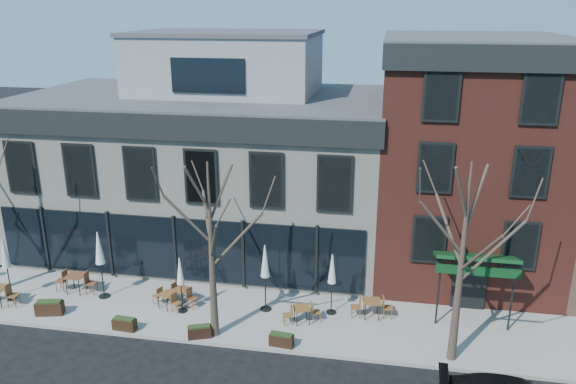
# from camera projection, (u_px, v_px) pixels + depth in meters

# --- Properties ---
(ground) EXTENTS (120.00, 120.00, 0.00)m
(ground) POSITION_uv_depth(u_px,v_px,m) (179.00, 285.00, 26.27)
(ground) COLOR black
(ground) RESTS_ON ground
(sidewalk_front) EXTENTS (33.50, 4.70, 0.15)m
(sidewalk_front) POSITION_uv_depth(u_px,v_px,m) (233.00, 314.00, 23.70)
(sidewalk_front) COLOR gray
(sidewalk_front) RESTS_ON ground
(sidewalk_side) EXTENTS (4.50, 12.00, 0.15)m
(sidewalk_side) POSITION_uv_depth(u_px,v_px,m) (36.00, 222.00, 33.73)
(sidewalk_side) COLOR gray
(sidewalk_side) RESTS_ON ground
(corner_building) EXTENTS (18.39, 10.39, 11.10)m
(corner_building) POSITION_uv_depth(u_px,v_px,m) (209.00, 160.00, 29.51)
(corner_building) COLOR beige
(corner_building) RESTS_ON ground
(red_brick_building) EXTENTS (8.20, 11.78, 11.18)m
(red_brick_building) POSITION_uv_depth(u_px,v_px,m) (465.00, 155.00, 26.99)
(red_brick_building) COLOR maroon
(red_brick_building) RESTS_ON ground
(tree_mid) EXTENTS (3.50, 3.55, 7.04)m
(tree_mid) POSITION_uv_depth(u_px,v_px,m) (212.00, 250.00, 20.93)
(tree_mid) COLOR #382B21
(tree_mid) RESTS_ON sidewalk_front
(tree_right) EXTENTS (3.72, 3.77, 7.48)m
(tree_right) POSITION_uv_depth(u_px,v_px,m) (462.00, 262.00, 19.36)
(tree_right) COLOR #382B21
(tree_right) RESTS_ON sidewalk_front
(cafe_set_1) EXTENTS (1.93, 0.78, 1.02)m
(cafe_set_1) POSITION_uv_depth(u_px,v_px,m) (76.00, 281.00, 25.20)
(cafe_set_1) COLOR brown
(cafe_set_1) RESTS_ON sidewalk_front
(cafe_set_2) EXTENTS (1.56, 0.99, 0.81)m
(cafe_set_2) POSITION_uv_depth(u_px,v_px,m) (167.00, 299.00, 23.90)
(cafe_set_2) COLOR brown
(cafe_set_2) RESTS_ON sidewalk_front
(cafe_set_3) EXTENTS (1.66, 1.06, 0.87)m
(cafe_set_3) POSITION_uv_depth(u_px,v_px,m) (182.00, 294.00, 24.24)
(cafe_set_3) COLOR brown
(cafe_set_3) RESTS_ON sidewalk_front
(cafe_set_4) EXTENTS (1.62, 0.96, 0.84)m
(cafe_set_4) POSITION_uv_depth(u_px,v_px,m) (302.00, 313.00, 22.78)
(cafe_set_4) COLOR brown
(cafe_set_4) RESTS_ON sidewalk_front
(cafe_set_5) EXTENTS (1.79, 0.79, 0.93)m
(cafe_set_5) POSITION_uv_depth(u_px,v_px,m) (372.00, 307.00, 23.16)
(cafe_set_5) COLOR brown
(cafe_set_5) RESTS_ON sidewalk_front
(umbrella_0) EXTENTS (0.45, 0.45, 2.84)m
(umbrella_0) POSITION_uv_depth(u_px,v_px,m) (5.00, 257.00, 24.21)
(umbrella_0) COLOR black
(umbrella_0) RESTS_ON sidewalk_front
(umbrella_1) EXTENTS (0.50, 0.50, 3.10)m
(umbrella_1) POSITION_uv_depth(u_px,v_px,m) (99.00, 252.00, 24.24)
(umbrella_1) COLOR black
(umbrella_1) RESTS_ON sidewalk_front
(umbrella_2) EXTENTS (0.40, 0.40, 2.48)m
(umbrella_2) POSITION_uv_depth(u_px,v_px,m) (180.00, 274.00, 23.19)
(umbrella_2) COLOR black
(umbrella_2) RESTS_ON sidewalk_front
(umbrella_3) EXTENTS (0.48, 0.48, 2.99)m
(umbrella_3) POSITION_uv_depth(u_px,v_px,m) (265.00, 265.00, 23.22)
(umbrella_3) COLOR black
(umbrella_3) RESTS_ON sidewalk_front
(umbrella_4) EXTENTS (0.43, 0.43, 2.70)m
(umbrella_4) POSITION_uv_depth(u_px,v_px,m) (332.00, 272.00, 23.03)
(umbrella_4) COLOR black
(umbrella_4) RESTS_ON sidewalk_front
(planter_0) EXTENTS (1.18, 0.67, 0.62)m
(planter_0) POSITION_uv_depth(u_px,v_px,m) (50.00, 307.00, 23.44)
(planter_0) COLOR black
(planter_0) RESTS_ON sidewalk_front
(planter_1) EXTENTS (0.96, 0.43, 0.52)m
(planter_1) POSITION_uv_depth(u_px,v_px,m) (125.00, 324.00, 22.33)
(planter_1) COLOR black
(planter_1) RESTS_ON sidewalk_front
(planter_2) EXTENTS (0.98, 0.65, 0.51)m
(planter_2) POSITION_uv_depth(u_px,v_px,m) (200.00, 331.00, 21.81)
(planter_2) COLOR black
(planter_2) RESTS_ON sidewalk_front
(planter_3) EXTENTS (0.95, 0.46, 0.51)m
(planter_3) POSITION_uv_depth(u_px,v_px,m) (282.00, 340.00, 21.27)
(planter_3) COLOR black
(planter_3) RESTS_ON sidewalk_front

